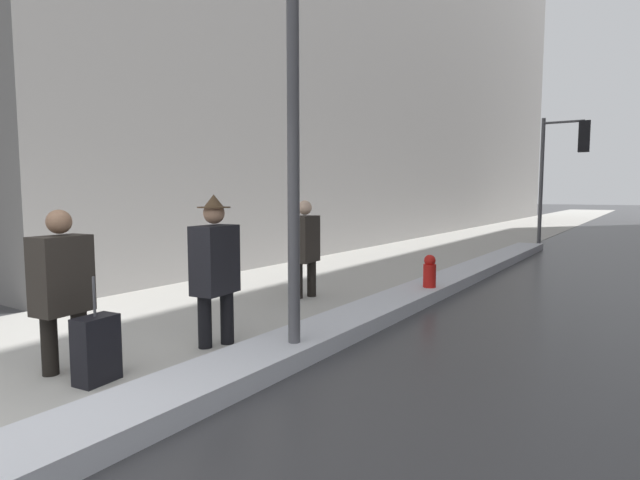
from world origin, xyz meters
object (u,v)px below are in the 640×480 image
Objects in this scene: rolling_suitcase at (96,350)px; pedestrian_nearside at (62,284)px; traffic_light_near at (567,154)px; fire_hydrant at (429,277)px; lamp_post at (293,105)px; pedestrian_trailing at (305,244)px; pedestrian_in_fedora at (215,264)px.

pedestrian_nearside is at bearing -95.24° from rolling_suitcase.
traffic_light_near is 5.58× the size of fire_hydrant.
lamp_post is 3.39m from pedestrian_trailing.
lamp_post is 4.30× the size of rolling_suitcase.
pedestrian_trailing is at bearing -105.98° from traffic_light_near.
lamp_post is at bearing -90.32° from fire_hydrant.
lamp_post is at bearing 136.92° from rolling_suitcase.
pedestrian_trailing is at bearing -178.68° from rolling_suitcase.
lamp_post is 12.58m from traffic_light_near.
rolling_suitcase is (0.48, 0.02, -0.54)m from pedestrian_nearside.
traffic_light_near is 4.11× the size of rolling_suitcase.
fire_hydrant is (1.66, 1.06, -0.52)m from pedestrian_trailing.
lamp_post is at bearing 90.04° from pedestrian_in_fedora.
traffic_light_near is at bearing 165.90° from rolling_suitcase.
pedestrian_trailing is (-2.30, -10.10, -1.96)m from traffic_light_near.
fire_hydrant is at bearing 160.68° from rolling_suitcase.
fire_hydrant is at bearing -97.20° from traffic_light_near.
lamp_post reaches higher than pedestrian_trailing.
pedestrian_nearside is 5.26m from fire_hydrant.
traffic_light_near reaches higher than pedestrian_trailing.
traffic_light_near is at bearing 164.00° from pedestrian_nearside.
pedestrian_in_fedora is 2.67m from pedestrian_trailing.
pedestrian_trailing is at bearing 123.62° from lamp_post.
pedestrian_nearside is 1.47m from pedestrian_in_fedora.
pedestrian_nearside is 0.98× the size of pedestrian_trailing.
pedestrian_in_fedora is (0.57, 1.35, 0.06)m from pedestrian_nearside.
traffic_light_near is 2.57× the size of pedestrian_nearside.
pedestrian_in_fedora is 2.36× the size of fire_hydrant.
lamp_post is 2.64× the size of pedestrian_trailing.
lamp_post is 5.84× the size of fire_hydrant.
lamp_post is 2.70m from pedestrian_nearside.
pedestrian_in_fedora is 1.47m from rolling_suitcase.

